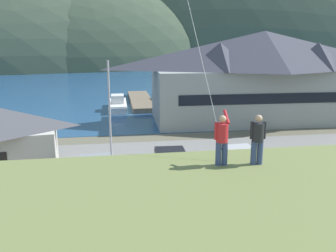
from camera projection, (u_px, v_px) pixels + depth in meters
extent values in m
plane|color=#66604C|center=(197.00, 216.00, 20.65)|extent=(600.00, 600.00, 0.00)
cube|color=gray|center=(180.00, 181.00, 25.44)|extent=(40.00, 20.00, 0.10)
cube|color=navy|center=(133.00, 84.00, 78.23)|extent=(360.00, 84.00, 0.03)
ellipsoid|color=#3D4C38|center=(56.00, 65.00, 130.28)|extent=(112.70, 66.38, 64.02)
ellipsoid|color=#42513D|center=(266.00, 62.00, 144.36)|extent=(149.50, 46.71, 89.64)
cube|color=#999E99|center=(262.00, 95.00, 43.62)|extent=(25.60, 10.06, 6.20)
cube|color=black|center=(279.00, 99.00, 38.95)|extent=(21.58, 0.58, 1.10)
pyramid|color=#3D3D47|center=(264.00, 50.00, 42.38)|extent=(27.15, 11.05, 4.26)
pyramid|color=#3D3D47|center=(220.00, 56.00, 40.21)|extent=(5.33, 5.33, 2.98)
pyramid|color=#3D3D47|center=(318.00, 56.00, 41.65)|extent=(5.33, 5.33, 2.98)
cube|color=beige|center=(4.00, 152.00, 26.68)|extent=(7.77, 5.32, 3.33)
pyramid|color=#47474C|center=(1.00, 119.00, 26.09)|extent=(8.40, 5.84, 1.60)
cube|color=black|center=(0.00, 169.00, 24.62)|extent=(1.10, 0.18, 2.33)
cube|color=#70604C|center=(141.00, 101.00, 55.44)|extent=(3.20, 15.93, 0.70)
cube|color=silver|center=(118.00, 106.00, 50.43)|extent=(2.55, 7.57, 0.90)
cube|color=white|center=(118.00, 103.00, 50.31)|extent=(2.48, 7.34, 0.16)
cube|color=silver|center=(117.00, 99.00, 49.61)|extent=(1.73, 2.29, 1.10)
cube|color=#23564C|center=(165.00, 100.00, 55.63)|extent=(3.22, 8.45, 0.90)
cube|color=#33665B|center=(165.00, 96.00, 55.50)|extent=(3.12, 8.20, 0.16)
cube|color=silver|center=(166.00, 93.00, 54.76)|extent=(2.02, 2.61, 1.10)
cube|color=#9EA3A8|center=(94.00, 172.00, 25.00)|extent=(4.27, 1.97, 0.80)
cube|color=gray|center=(96.00, 162.00, 24.85)|extent=(2.16, 1.68, 0.70)
cube|color=black|center=(96.00, 162.00, 24.86)|extent=(2.21, 1.72, 0.32)
cylinder|color=black|center=(74.00, 174.00, 25.72)|extent=(0.65, 0.25, 0.64)
cylinder|color=black|center=(73.00, 184.00, 23.97)|extent=(0.65, 0.25, 0.64)
cylinder|color=black|center=(114.00, 172.00, 26.23)|extent=(0.65, 0.25, 0.64)
cylinder|color=black|center=(115.00, 181.00, 24.48)|extent=(0.65, 0.25, 0.64)
cube|color=black|center=(168.00, 164.00, 26.71)|extent=(4.27, 1.96, 0.80)
cube|color=black|center=(170.00, 154.00, 26.54)|extent=(2.16, 1.68, 0.70)
cube|color=black|center=(170.00, 154.00, 26.55)|extent=(2.20, 1.71, 0.32)
cylinder|color=black|center=(148.00, 165.00, 27.53)|extent=(0.65, 0.24, 0.64)
cylinder|color=black|center=(150.00, 174.00, 25.76)|extent=(0.65, 0.24, 0.64)
cylinder|color=black|center=(184.00, 164.00, 27.84)|extent=(0.65, 0.24, 0.64)
cylinder|color=black|center=(188.00, 172.00, 26.07)|extent=(0.65, 0.24, 0.64)
cube|color=silver|center=(236.00, 161.00, 27.19)|extent=(4.35, 2.19, 0.80)
cube|color=beige|center=(239.00, 152.00, 27.05)|extent=(2.24, 1.79, 0.70)
cube|color=black|center=(239.00, 152.00, 27.06)|extent=(2.29, 1.83, 0.32)
cylinder|color=black|center=(214.00, 164.00, 27.83)|extent=(0.66, 0.28, 0.64)
cylinder|color=black|center=(224.00, 172.00, 26.10)|extent=(0.66, 0.28, 0.64)
cylinder|color=black|center=(247.00, 161.00, 28.48)|extent=(0.66, 0.28, 0.64)
cylinder|color=black|center=(259.00, 169.00, 26.75)|extent=(0.66, 0.28, 0.64)
cylinder|color=black|center=(310.00, 190.00, 23.12)|extent=(0.65, 0.25, 0.64)
cylinder|color=black|center=(327.00, 202.00, 21.38)|extent=(0.65, 0.25, 0.64)
cylinder|color=#ADADB2|center=(110.00, 111.00, 29.06)|extent=(0.16, 0.16, 7.94)
cube|color=#4C4C51|center=(108.00, 62.00, 28.47)|extent=(0.24, 0.70, 0.20)
cylinder|color=#384770|center=(218.00, 154.00, 12.49)|extent=(0.20, 0.20, 0.82)
cylinder|color=#384770|center=(225.00, 153.00, 12.52)|extent=(0.20, 0.20, 0.82)
cylinder|color=red|center=(222.00, 133.00, 12.33)|extent=(0.40, 0.40, 0.64)
sphere|color=tan|center=(223.00, 119.00, 12.22)|extent=(0.24, 0.24, 0.24)
cylinder|color=red|center=(226.00, 117.00, 12.41)|extent=(0.12, 0.56, 0.43)
cylinder|color=red|center=(216.00, 131.00, 12.29)|extent=(0.11, 0.11, 0.60)
cylinder|color=#384770|center=(254.00, 153.00, 12.58)|extent=(0.20, 0.20, 0.82)
cylinder|color=#384770|center=(260.00, 153.00, 12.59)|extent=(0.20, 0.20, 0.82)
cylinder|color=#232328|center=(258.00, 132.00, 12.41)|extent=(0.40, 0.40, 0.64)
sphere|color=tan|center=(259.00, 118.00, 12.30)|extent=(0.24, 0.24, 0.24)
cylinder|color=#232328|center=(252.00, 130.00, 12.38)|extent=(0.11, 0.11, 0.60)
cylinder|color=#232328|center=(265.00, 130.00, 12.41)|extent=(0.11, 0.11, 0.60)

